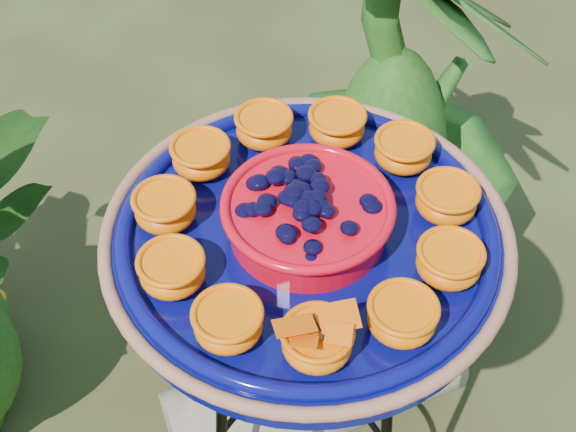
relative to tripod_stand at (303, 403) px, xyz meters
The scene contains 4 objects.
tripod_stand is the anchor object (origin of this frame).
feeder_dish 0.43m from the tripod_stand, 101.64° to the right, with size 0.59×0.59×0.12m.
driftwood_log 0.56m from the tripod_stand, 68.74° to the left, with size 0.23×0.23×0.68m, color tan.
shrub_back_right 0.75m from the tripod_stand, 60.18° to the left, with size 0.62×0.62×1.10m, color #1A4312.
Camera 1 is at (-0.05, -0.62, 1.77)m, focal length 50.00 mm.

